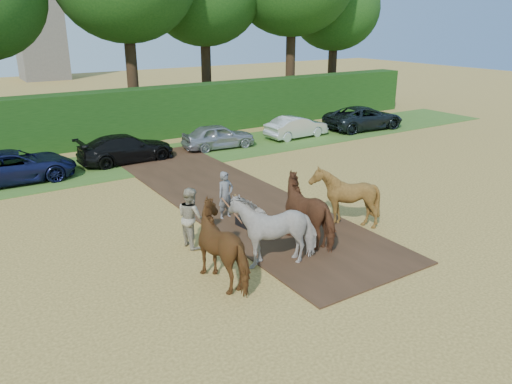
% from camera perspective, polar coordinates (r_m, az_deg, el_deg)
% --- Properties ---
extents(ground, '(120.00, 120.00, 0.00)m').
position_cam_1_polar(ground, '(14.16, 5.72, -9.64)').
color(ground, gold).
rests_on(ground, ground).
extents(earth_strip, '(4.50, 17.00, 0.05)m').
position_cam_1_polar(earth_strip, '(20.24, -3.28, -0.42)').
color(earth_strip, '#472D1C').
rests_on(earth_strip, ground).
extents(grass_verge, '(50.00, 5.00, 0.03)m').
position_cam_1_polar(grass_verge, '(25.79, -13.99, 3.34)').
color(grass_verge, '#38601E').
rests_on(grass_verge, ground).
extents(hedgerow, '(46.00, 1.60, 3.00)m').
position_cam_1_polar(hedgerow, '(29.66, -17.17, 8.03)').
color(hedgerow, '#14380F').
rests_on(hedgerow, ground).
extents(spectator_near, '(0.78, 0.97, 1.93)m').
position_cam_1_polar(spectator_near, '(15.66, -7.45, -2.88)').
color(spectator_near, beige).
rests_on(spectator_near, ground).
extents(plough_team, '(6.98, 5.48, 2.10)m').
position_cam_1_polar(plough_team, '(15.33, 4.06, -2.94)').
color(plough_team, '#5C2F17').
rests_on(plough_team, ground).
extents(parked_cars, '(36.79, 3.38, 1.49)m').
position_cam_1_polar(parked_cars, '(25.76, -12.59, 5.03)').
color(parked_cars, silver).
rests_on(parked_cars, ground).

